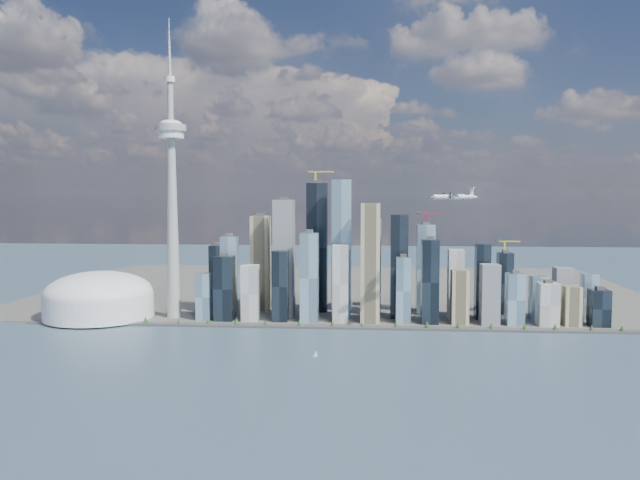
# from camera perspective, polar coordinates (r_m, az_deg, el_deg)

# --- Properties ---
(ground) EXTENTS (4000.00, 4000.00, 0.00)m
(ground) POSITION_cam_1_polar(r_m,az_deg,el_deg) (857.24, -0.02, -11.60)
(ground) COLOR #384F63
(ground) RESTS_ON ground
(seawall) EXTENTS (1100.00, 22.00, 4.00)m
(seawall) POSITION_cam_1_polar(r_m,az_deg,el_deg) (1098.85, 1.03, -7.96)
(seawall) COLOR #383838
(seawall) RESTS_ON ground
(land) EXTENTS (1400.00, 900.00, 3.00)m
(land) POSITION_cam_1_polar(r_m,az_deg,el_deg) (1541.13, 2.06, -4.45)
(land) COLOR #4C4C47
(land) RESTS_ON ground
(shoreline_trees) EXTENTS (960.53, 7.20, 8.80)m
(shoreline_trees) POSITION_cam_1_polar(r_m,az_deg,el_deg) (1097.44, 1.03, -7.61)
(shoreline_trees) COLOR #3F2D1E
(shoreline_trees) RESTS_ON seawall
(skyscraper_cluster) EXTENTS (736.00, 142.00, 278.14)m
(skyscraper_cluster) POSITION_cam_1_polar(r_m,az_deg,el_deg) (1168.22, 4.22, -3.02)
(skyscraper_cluster) COLOR black
(skyscraper_cluster) RESTS_ON land
(needle_tower) EXTENTS (56.00, 56.00, 550.50)m
(needle_tower) POSITION_cam_1_polar(r_m,az_deg,el_deg) (1189.73, -13.39, 4.21)
(needle_tower) COLOR #989994
(needle_tower) RESTS_ON land
(dome_stadium) EXTENTS (200.00, 200.00, 86.00)m
(dome_stadium) POSITION_cam_1_polar(r_m,az_deg,el_deg) (1246.09, -19.54, -4.99)
(dome_stadium) COLOR white
(dome_stadium) RESTS_ON land
(airplane) EXTENTS (78.12, 69.62, 19.25)m
(airplane) POSITION_cam_1_polar(r_m,az_deg,el_deg) (1012.75, 12.14, 3.92)
(airplane) COLOR silver
(airplane) RESTS_ON ground
(sailboat_west) EXTENTS (7.20, 2.01, 10.03)m
(sailboat_west) POSITION_cam_1_polar(r_m,az_deg,el_deg) (912.62, -0.42, -10.41)
(sailboat_west) COLOR white
(sailboat_west) RESTS_ON ground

